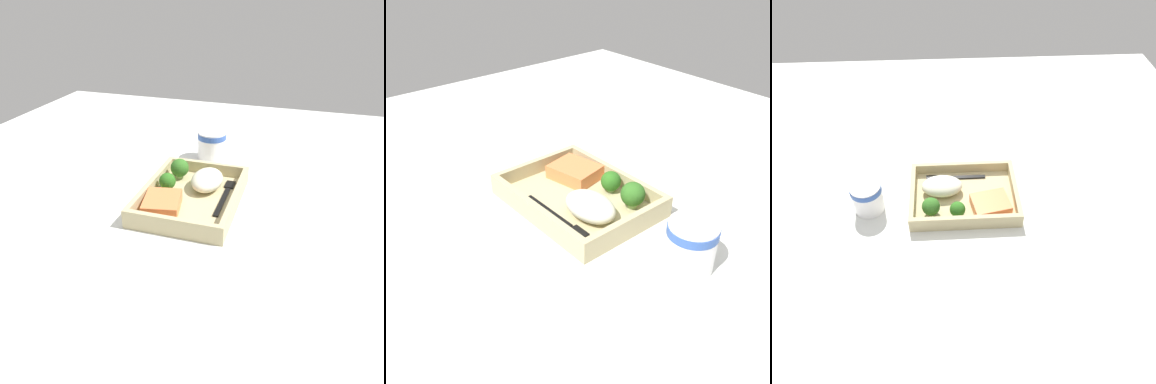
% 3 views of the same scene
% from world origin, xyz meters
% --- Properties ---
extents(ground_plane, '(1.60, 1.60, 0.02)m').
position_xyz_m(ground_plane, '(0.00, 0.00, -0.01)').
color(ground_plane, silver).
extents(takeout_tray, '(0.28, 0.21, 0.01)m').
position_xyz_m(takeout_tray, '(0.00, 0.00, 0.01)').
color(takeout_tray, tan).
rests_on(takeout_tray, ground_plane).
extents(tray_rim, '(0.28, 0.21, 0.03)m').
position_xyz_m(tray_rim, '(0.00, 0.00, 0.03)').
color(tray_rim, tan).
rests_on(tray_rim, takeout_tray).
extents(salmon_fillet, '(0.10, 0.09, 0.03)m').
position_xyz_m(salmon_fillet, '(-0.06, 0.05, 0.03)').
color(salmon_fillet, '#F07C45').
rests_on(salmon_fillet, takeout_tray).
extents(mashed_potatoes, '(0.11, 0.07, 0.04)m').
position_xyz_m(mashed_potatoes, '(0.06, -0.02, 0.03)').
color(mashed_potatoes, silver).
rests_on(mashed_potatoes, takeout_tray).
extents(broccoli_floret_1, '(0.04, 0.04, 0.04)m').
position_xyz_m(broccoli_floret_1, '(0.02, 0.07, 0.03)').
color(broccoli_floret_1, '#7C9A5B').
rests_on(broccoli_floret_1, takeout_tray).
extents(broccoli_floret_2, '(0.04, 0.04, 0.05)m').
position_xyz_m(broccoli_floret_2, '(0.08, 0.06, 0.04)').
color(broccoli_floret_2, '#80A45F').
rests_on(broccoli_floret_2, takeout_tray).
extents(fork, '(0.16, 0.02, 0.00)m').
position_xyz_m(fork, '(0.03, -0.07, 0.01)').
color(fork, black).
rests_on(fork, takeout_tray).
extents(paper_cup, '(0.08, 0.08, 0.08)m').
position_xyz_m(paper_cup, '(0.24, 0.02, 0.05)').
color(paper_cup, white).
rests_on(paper_cup, ground_plane).
extents(receipt_slip, '(0.09, 0.12, 0.00)m').
position_xyz_m(receipt_slip, '(0.14, 0.21, 0.00)').
color(receipt_slip, white).
rests_on(receipt_slip, ground_plane).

